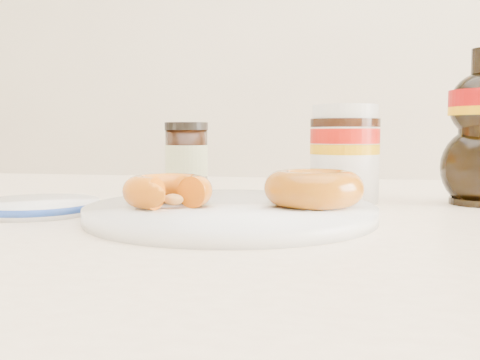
% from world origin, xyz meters
% --- Properties ---
extents(dining_table, '(1.40, 0.90, 0.75)m').
position_xyz_m(dining_table, '(0.00, 0.10, 0.67)').
color(dining_table, '#FFE7C2').
rests_on(dining_table, ground).
extents(plate, '(0.29, 0.29, 0.01)m').
position_xyz_m(plate, '(-0.06, 0.04, 0.76)').
color(plate, white).
rests_on(plate, dining_table).
extents(donut_bitten, '(0.11, 0.11, 0.03)m').
position_xyz_m(donut_bitten, '(-0.12, 0.02, 0.78)').
color(donut_bitten, '#C7720B').
rests_on(donut_bitten, plate).
extents(donut_whole, '(0.12, 0.12, 0.03)m').
position_xyz_m(donut_whole, '(0.02, 0.05, 0.78)').
color(donut_whole, '#996309').
rests_on(donut_whole, plate).
extents(nutella_jar, '(0.09, 0.09, 0.12)m').
position_xyz_m(nutella_jar, '(0.05, 0.20, 0.82)').
color(nutella_jar, white).
rests_on(nutella_jar, dining_table).
extents(dark_jar, '(0.06, 0.06, 0.10)m').
position_xyz_m(dark_jar, '(-0.18, 0.28, 0.80)').
color(dark_jar, black).
rests_on(dark_jar, dining_table).
extents(blue_rim_saucer, '(0.13, 0.13, 0.01)m').
position_xyz_m(blue_rim_saucer, '(-0.27, 0.04, 0.76)').
color(blue_rim_saucer, white).
rests_on(blue_rim_saucer, dining_table).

